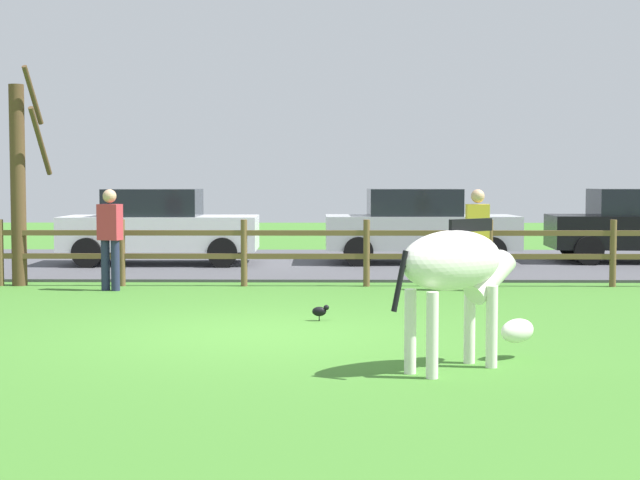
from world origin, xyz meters
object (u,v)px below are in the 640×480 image
Objects in this scene: visitor_right_of_tree at (110,235)px; bare_tree at (18,176)px; parked_car_silver at (419,225)px; parked_car_white at (159,226)px; zebra at (458,271)px; crow_on_grass at (320,311)px; visitor_left_of_tree at (477,235)px.

bare_tree is at bearing 156.83° from visitor_right_of_tree.
visitor_right_of_tree is (-5.42, -4.80, 0.06)m from parked_car_silver.
parked_car_white is at bearing 90.19° from visitor_right_of_tree.
parked_car_white reaches higher than zebra.
visitor_left_of_tree is (2.49, 3.38, 0.78)m from crow_on_grass.
crow_on_grass is 0.05× the size of parked_car_silver.
zebra is 0.97× the size of visitor_right_of_tree.
zebra is at bearing -66.75° from crow_on_grass.
visitor_right_of_tree is at bearing 135.98° from crow_on_grass.
visitor_right_of_tree is at bearing -23.17° from bare_tree.
visitor_right_of_tree is (-5.93, -0.06, 0.00)m from visitor_left_of_tree.
visitor_right_of_tree is (0.01, -4.43, 0.06)m from parked_car_white.
bare_tree reaches higher than zebra.
zebra is at bearing -53.40° from visitor_right_of_tree.
zebra is 3.47m from crow_on_grass.
visitor_left_of_tree is at bearing -5.07° from bare_tree.
bare_tree is at bearing 141.78° from crow_on_grass.
crow_on_grass is 8.39m from parked_car_silver.
bare_tree reaches higher than visitor_left_of_tree.
visitor_left_of_tree is (5.95, -4.38, 0.06)m from parked_car_white.
parked_car_silver is 2.46× the size of visitor_left_of_tree.
crow_on_grass is at bearing -126.35° from visitor_left_of_tree.
parked_car_white reaches higher than crow_on_grass.
parked_car_silver reaches higher than crow_on_grass.
visitor_right_of_tree reaches higher than crow_on_grass.
parked_car_silver is at bearing 41.55° from visitor_right_of_tree.
zebra is 6.59m from visitor_left_of_tree.
parked_car_white is (-5.43, -0.37, 0.00)m from parked_car_silver.
bare_tree is 7.73m from visitor_left_of_tree.
crow_on_grass is (-1.33, 3.10, -0.80)m from zebra.
parked_car_silver is at bearing 29.70° from bare_tree.
visitor_left_of_tree is (1.15, 6.49, -0.02)m from zebra.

